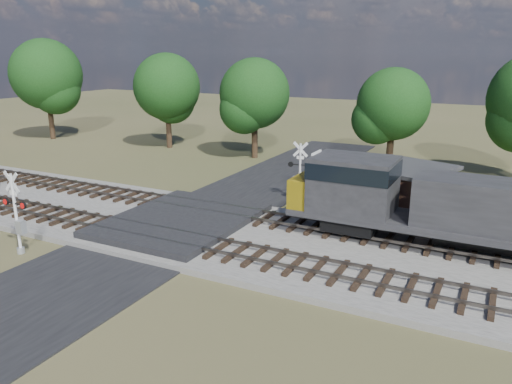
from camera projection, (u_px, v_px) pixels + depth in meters
The scene contains 10 objects.
ground at pixel (176, 230), 27.56m from camera, with size 160.00×160.00×0.00m, color #404625.
ballast_bed at pixel (355, 257), 23.56m from camera, with size 140.00×10.00×0.30m, color gray.
road at pixel (176, 229), 27.55m from camera, with size 7.00×60.00×0.08m, color black.
crossing_panel at pixel (181, 222), 27.90m from camera, with size 7.00×9.00×0.62m, color #262628.
track_near at pixel (204, 245), 24.37m from camera, with size 140.00×2.60×0.33m.
track_far at pixel (251, 216), 28.65m from camera, with size 140.00×2.60×0.33m.
crossing_signal_near at pixel (18, 220), 23.90m from camera, with size 1.66×0.36×4.13m.
crossing_signal_far at pixel (299, 177), 32.49m from camera, with size 1.59×0.40×3.97m.
equipment_shed at pixel (403, 192), 28.99m from camera, with size 6.00×6.00×3.21m.
treeline at pixel (381, 90), 40.49m from camera, with size 81.68×12.28×11.41m.
Camera 1 is at (15.79, -21.07, 9.51)m, focal length 35.00 mm.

